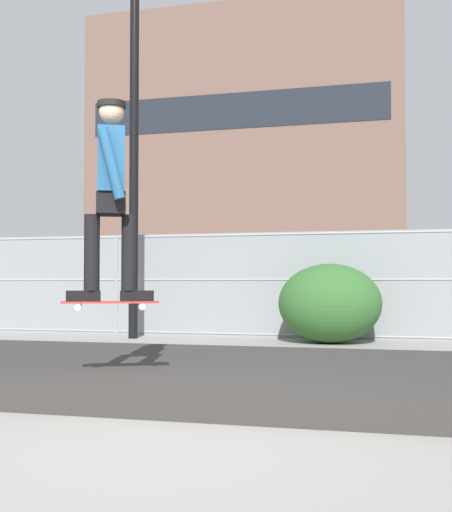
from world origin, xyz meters
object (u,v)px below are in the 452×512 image
(skateboard, at_px, (110,303))
(skater, at_px, (111,186))
(shrub_left, at_px, (330,303))
(street_lamp, at_px, (134,94))
(parked_car_near, at_px, (143,288))

(skateboard, height_order, skater, skater)
(shrub_left, bearing_deg, street_lamp, 178.58)
(skater, height_order, parked_car_near, skater)
(skateboard, height_order, street_lamp, street_lamp)
(parked_car_near, bearing_deg, shrub_left, -39.53)
(skateboard, xyz_separation_m, parked_car_near, (-3.58, 9.60, 0.03))
(street_lamp, xyz_separation_m, parked_car_near, (-1.39, 3.87, -3.45))
(skateboard, bearing_deg, shrub_left, 77.90)
(skater, distance_m, shrub_left, 5.89)
(skater, distance_m, street_lamp, 6.63)
(skater, bearing_deg, shrub_left, 77.90)
(skater, xyz_separation_m, street_lamp, (-2.20, 5.73, 2.50))
(street_lamp, bearing_deg, parked_car_near, 109.73)
(street_lamp, bearing_deg, shrub_left, -1.42)
(skater, bearing_deg, skateboard, -63.43)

